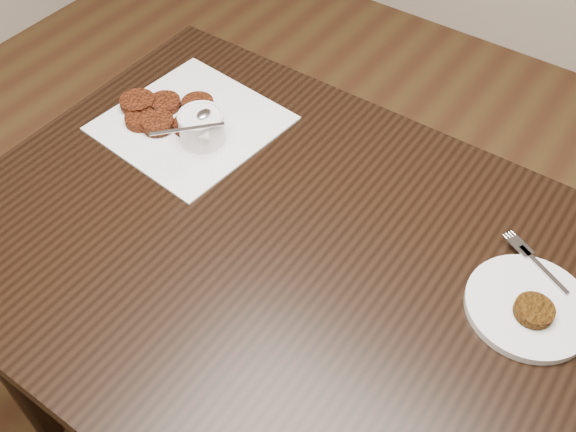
{
  "coord_description": "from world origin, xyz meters",
  "views": [
    {
      "loc": [
        0.38,
        -0.46,
        1.6
      ],
      "look_at": [
        -0.03,
        0.12,
        0.8
      ],
      "focal_mm": 40.64,
      "sensor_mm": 36.0,
      "label": 1
    }
  ],
  "objects": [
    {
      "name": "table",
      "position": [
        0.06,
        0.09,
        0.38
      ],
      "size": [
        1.29,
        0.83,
        0.75
      ],
      "primitive_type": "cube",
      "color": "black",
      "rests_on": "floor"
    },
    {
      "name": "napkin",
      "position": [
        -0.35,
        0.24,
        0.75
      ],
      "size": [
        0.34,
        0.34,
        0.0
      ],
      "primitive_type": "cube",
      "rotation": [
        0.0,
        0.0,
        -0.09
      ],
      "color": "white",
      "rests_on": "table"
    },
    {
      "name": "plate_with_patty",
      "position": [
        0.36,
        0.21,
        0.76
      ],
      "size": [
        0.26,
        0.26,
        0.03
      ],
      "primitive_type": null,
      "rotation": [
        0.0,
        0.0,
        -0.46
      ],
      "color": "silver",
      "rests_on": "table"
    },
    {
      "name": "sauce_ramekin",
      "position": [
        -0.3,
        0.22,
        0.82
      ],
      "size": [
        0.15,
        0.15,
        0.12
      ],
      "primitive_type": null,
      "rotation": [
        0.0,
        0.0,
        -0.37
      ],
      "color": "silver",
      "rests_on": "napkin"
    },
    {
      "name": "patty_cluster",
      "position": [
        -0.41,
        0.22,
        0.77
      ],
      "size": [
        0.24,
        0.24,
        0.02
      ],
      "primitive_type": null,
      "rotation": [
        0.0,
        0.0,
        0.05
      ],
      "color": "#65240D",
      "rests_on": "napkin"
    }
  ]
}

